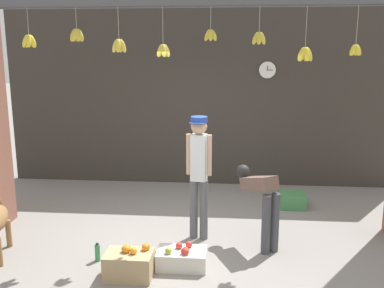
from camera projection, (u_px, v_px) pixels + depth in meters
name	position (u px, v px, depth m)	size (l,w,h in m)	color
ground_plane	(190.00, 240.00, 5.79)	(60.00, 60.00, 0.00)	gray
shop_back_wall	(202.00, 99.00, 8.05)	(7.44, 0.12, 3.29)	#38332D
storefront_awning	(189.00, 0.00, 5.26)	(5.54, 0.29, 0.92)	#4C4C51
shopkeeper	(199.00, 168.00, 5.65)	(0.34, 0.29, 1.68)	#56565B
worker_stooping	(261.00, 198.00, 5.48)	(0.54, 0.71, 1.00)	#424247
fruit_crate_oranges	(129.00, 264.00, 4.80)	(0.53, 0.36, 0.37)	tan
fruit_crate_apples	(182.00, 258.00, 5.04)	(0.58, 0.37, 0.28)	silver
produce_box_green	(292.00, 200.00, 7.03)	(0.42, 0.41, 0.24)	#42844C
water_bottle	(98.00, 253.00, 5.19)	(0.06, 0.06, 0.23)	#38934C
wall_clock	(267.00, 70.00, 7.77)	(0.32, 0.03, 0.32)	black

